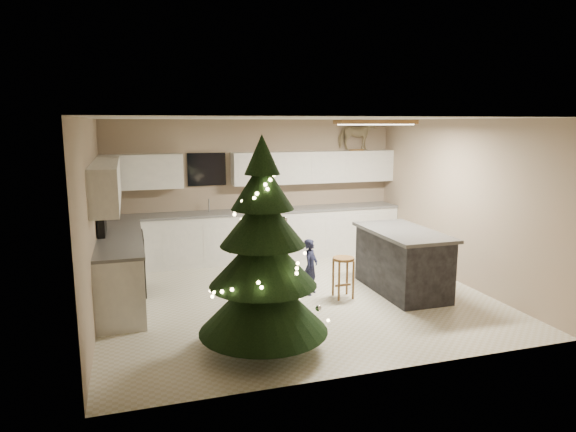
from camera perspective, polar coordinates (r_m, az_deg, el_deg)
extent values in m
plane|color=silver|center=(7.72, 0.78, -8.87)|extent=(5.50, 5.50, 0.00)
cube|color=gray|center=(9.78, -3.76, 3.03)|extent=(5.50, 0.02, 2.60)
cube|color=gray|center=(5.13, 9.55, -3.81)|extent=(5.50, 0.02, 2.60)
cube|color=gray|center=(7.06, -20.93, -0.49)|extent=(0.02, 5.00, 2.60)
cube|color=gray|center=(8.65, 18.40, 1.56)|extent=(0.02, 5.00, 2.60)
cube|color=silver|center=(7.29, 0.83, 10.80)|extent=(5.50, 5.00, 0.02)
cube|color=#905F2E|center=(7.89, 9.76, 10.26)|extent=(1.25, 0.32, 0.06)
cube|color=white|center=(7.89, 9.75, 10.00)|extent=(1.15, 0.24, 0.02)
cube|color=white|center=(9.64, -3.28, -2.21)|extent=(5.48, 0.60, 0.90)
cube|color=white|center=(7.82, -18.07, -5.70)|extent=(0.60, 2.60, 0.90)
cube|color=slate|center=(9.54, -3.30, 0.54)|extent=(5.48, 0.62, 0.04)
cube|color=slate|center=(7.70, -18.19, -2.34)|extent=(0.62, 2.60, 0.04)
cube|color=white|center=(9.30, -15.95, 4.75)|extent=(1.40, 0.35, 0.60)
cube|color=white|center=(9.90, 2.96, 5.46)|extent=(3.20, 0.35, 0.60)
cube|color=white|center=(7.71, -19.52, 3.48)|extent=(0.35, 2.60, 0.60)
cube|color=black|center=(9.54, -9.03, 5.15)|extent=(0.70, 0.04, 0.60)
cube|color=#99999E|center=(9.38, -8.65, 0.14)|extent=(0.55, 0.40, 0.06)
cylinder|color=#99999E|center=(9.45, -8.77, 1.20)|extent=(0.03, 0.03, 0.24)
cube|color=black|center=(8.11, -17.92, -5.13)|extent=(0.64, 0.75, 0.90)
cube|color=black|center=(7.98, -19.95, -1.06)|extent=(0.10, 0.75, 0.30)
cube|color=black|center=(8.00, 12.55, -5.07)|extent=(0.80, 1.60, 0.90)
cube|color=#313131|center=(7.89, 12.69, -1.74)|extent=(0.90, 1.70, 0.05)
cylinder|color=#905F2E|center=(7.54, 6.19, -4.74)|extent=(0.32, 0.32, 0.04)
cylinder|color=#905F2E|center=(7.48, 5.69, -7.27)|extent=(0.03, 0.03, 0.57)
cylinder|color=#905F2E|center=(7.57, 7.26, -7.09)|extent=(0.03, 0.03, 0.57)
cylinder|color=#905F2E|center=(7.68, 5.04, -6.79)|extent=(0.03, 0.03, 0.57)
cylinder|color=#905F2E|center=(7.77, 6.57, -6.63)|extent=(0.03, 0.03, 0.57)
cube|color=#905F2E|center=(7.65, 6.13, -7.64)|extent=(0.24, 0.03, 0.03)
cylinder|color=#3F2816|center=(6.00, -2.72, -13.06)|extent=(0.13, 0.13, 0.32)
cone|color=black|center=(5.84, -2.76, -9.18)|extent=(1.47, 1.47, 0.75)
cone|color=black|center=(5.70, -2.80, -4.57)|extent=(1.21, 1.21, 0.65)
cone|color=black|center=(5.60, -2.84, -0.31)|extent=(0.95, 0.95, 0.59)
cone|color=black|center=(5.54, -2.88, 3.53)|extent=(0.69, 0.69, 0.54)
cone|color=black|center=(5.51, -2.91, 6.86)|extent=(0.39, 0.39, 0.43)
sphere|color=#FFD88C|center=(6.18, 4.29, -11.28)|extent=(0.04, 0.04, 0.04)
sphere|color=#FFD88C|center=(6.34, 3.08, -10.23)|extent=(0.04, 0.04, 0.04)
sphere|color=#FFD88C|center=(6.46, 1.47, -9.39)|extent=(0.04, 0.04, 0.04)
sphere|color=#FFD88C|center=(6.53, -0.37, -8.74)|extent=(0.04, 0.04, 0.04)
sphere|color=#FFD88C|center=(6.55, -2.31, -8.29)|extent=(0.04, 0.04, 0.04)
sphere|color=#FFD88C|center=(6.50, -4.20, -8.02)|extent=(0.04, 0.04, 0.04)
sphere|color=#FFD88C|center=(6.41, -5.93, -7.91)|extent=(0.04, 0.04, 0.04)
sphere|color=#FFD88C|center=(6.26, -7.35, -7.92)|extent=(0.04, 0.04, 0.04)
sphere|color=#FFD88C|center=(6.09, -8.37, -8.04)|extent=(0.04, 0.04, 0.04)
sphere|color=#FFD88C|center=(5.90, -8.87, -8.21)|extent=(0.04, 0.04, 0.04)
sphere|color=#FFD88C|center=(5.70, -8.79, -8.38)|extent=(0.04, 0.04, 0.04)
sphere|color=#FFD88C|center=(5.52, -8.12, -8.49)|extent=(0.04, 0.04, 0.04)
sphere|color=#FFD88C|center=(5.37, -6.89, -8.48)|extent=(0.04, 0.04, 0.04)
sphere|color=#FFD88C|center=(5.27, -5.25, -8.30)|extent=(0.04, 0.04, 0.04)
sphere|color=#FFD88C|center=(5.23, -3.40, -7.92)|extent=(0.04, 0.04, 0.04)
sphere|color=#FFD88C|center=(5.24, -1.58, -7.35)|extent=(0.04, 0.04, 0.04)
sphere|color=#FFD88C|center=(5.30, -0.02, -6.62)|extent=(0.04, 0.04, 0.04)
sphere|color=#FFD88C|center=(5.39, 1.12, -5.80)|extent=(0.04, 0.04, 0.04)
sphere|color=#FFD88C|center=(5.52, 1.76, -4.95)|extent=(0.04, 0.04, 0.04)
sphere|color=#FFD88C|center=(5.65, 1.89, -4.11)|extent=(0.04, 0.04, 0.04)
sphere|color=#FFD88C|center=(5.77, 1.58, -3.33)|extent=(0.04, 0.04, 0.04)
sphere|color=#FFD88C|center=(5.87, 0.89, -2.62)|extent=(0.04, 0.04, 0.04)
sphere|color=#FFD88C|center=(5.95, -0.06, -2.00)|extent=(0.04, 0.04, 0.04)
sphere|color=#FFD88C|center=(6.00, -1.17, -1.46)|extent=(0.04, 0.04, 0.04)
sphere|color=#FFD88C|center=(6.00, -2.34, -1.01)|extent=(0.04, 0.04, 0.04)
sphere|color=#FFD88C|center=(5.98, -3.46, -0.63)|extent=(0.04, 0.04, 0.04)
sphere|color=#FFD88C|center=(5.92, -4.45, -0.30)|extent=(0.04, 0.04, 0.04)
sphere|color=#FFD88C|center=(5.84, -5.22, -0.01)|extent=(0.04, 0.04, 0.04)
sphere|color=#FFD88C|center=(5.74, -5.73, 0.27)|extent=(0.04, 0.04, 0.04)
sphere|color=#FFD88C|center=(5.64, -5.93, 0.55)|extent=(0.04, 0.04, 0.04)
sphere|color=#FFD88C|center=(5.54, -5.82, 0.85)|extent=(0.04, 0.04, 0.04)
sphere|color=#FFD88C|center=(5.45, -5.43, 1.19)|extent=(0.04, 0.04, 0.04)
sphere|color=#FFD88C|center=(5.39, -4.81, 1.58)|extent=(0.04, 0.04, 0.04)
sphere|color=#FFD88C|center=(5.34, -4.06, 2.01)|extent=(0.04, 0.04, 0.04)
sphere|color=#FFD88C|center=(5.33, -3.27, 2.49)|extent=(0.04, 0.04, 0.04)
sphere|color=#FFD88C|center=(5.34, -2.54, 3.01)|extent=(0.04, 0.04, 0.04)
sphere|color=#FFD88C|center=(5.37, -1.95, 3.54)|extent=(0.04, 0.04, 0.04)
sphere|color=#FFD88C|center=(5.41, -1.55, 4.08)|extent=(0.04, 0.04, 0.04)
sphere|color=#FFD88C|center=(5.46, -1.36, 4.61)|extent=(0.04, 0.04, 0.04)
sphere|color=#FFD88C|center=(5.50, -1.36, 5.14)|extent=(0.04, 0.04, 0.04)
sphere|color=#FFD88C|center=(5.54, -1.53, 5.65)|extent=(0.04, 0.04, 0.04)
sphere|color=#FFD88C|center=(5.57, -1.80, 6.14)|extent=(0.04, 0.04, 0.04)
sphere|color=#FFD88C|center=(5.59, -2.14, 6.62)|extent=(0.04, 0.04, 0.04)
sphere|color=#FFD88C|center=(5.59, -2.48, 7.08)|extent=(0.04, 0.04, 0.04)
sphere|color=#FFD88C|center=(5.58, -2.77, 7.54)|extent=(0.04, 0.04, 0.04)
sphere|color=silver|center=(6.09, 3.35, -10.16)|extent=(0.08, 0.08, 0.08)
sphere|color=silver|center=(6.22, -7.05, -8.07)|extent=(0.08, 0.08, 0.08)
sphere|color=silver|center=(5.28, -3.11, -9.35)|extent=(0.08, 0.08, 0.08)
sphere|color=silver|center=(5.99, 1.01, -5.17)|extent=(0.08, 0.08, 0.08)
sphere|color=silver|center=(5.84, -6.54, -3.85)|extent=(0.08, 0.08, 0.08)
sphere|color=silver|center=(5.32, -1.87, -3.25)|extent=(0.08, 0.08, 0.08)
sphere|color=silver|center=(5.82, -1.09, -0.27)|extent=(0.08, 0.08, 0.08)
sphere|color=silver|center=(5.59, -5.10, 1.08)|extent=(0.08, 0.08, 0.08)
sphere|color=silver|center=(5.42, -1.97, 2.70)|extent=(0.08, 0.08, 0.08)
sphere|color=silver|center=(5.62, -2.54, 4.78)|extent=(0.08, 0.08, 0.08)
sphere|color=silver|center=(5.51, -3.22, 6.50)|extent=(0.08, 0.08, 0.08)
imported|color=black|center=(7.71, 2.52, -5.65)|extent=(0.35, 0.36, 0.84)
cube|color=#905F2E|center=(10.18, 7.71, 7.27)|extent=(0.27, 0.02, 0.02)
cube|color=#905F2E|center=(10.26, 7.50, 7.29)|extent=(0.27, 0.02, 0.02)
imported|color=#C2B58A|center=(10.21, 7.65, 8.98)|extent=(0.74, 0.44, 0.58)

